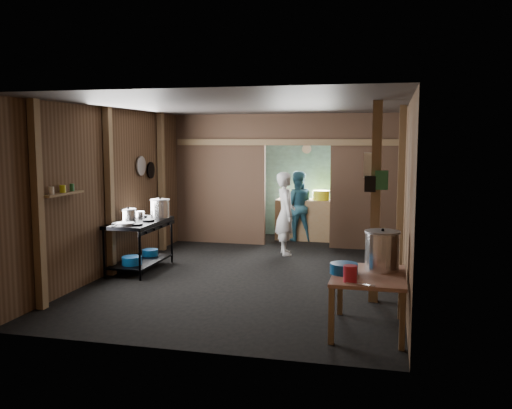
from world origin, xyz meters
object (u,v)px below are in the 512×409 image
(gas_range, at_px, (140,246))
(stock_pot, at_px, (382,251))
(yellow_tub, at_px, (321,195))
(prep_table, at_px, (368,302))
(cook, at_px, (286,214))
(stove_pot_large, at_px, (160,209))
(pink_bucket, at_px, (350,274))

(gas_range, relative_size, stock_pot, 2.91)
(yellow_tub, bearing_deg, prep_table, -77.48)
(gas_range, xyz_separation_m, yellow_tub, (2.51, 3.37, 0.55))
(stock_pot, bearing_deg, cook, 116.41)
(stove_pot_large, height_order, cook, cook)
(pink_bucket, bearing_deg, cook, 109.34)
(gas_range, xyz_separation_m, stock_pot, (3.84, -1.82, 0.45))
(gas_range, bearing_deg, pink_bucket, -34.47)
(prep_table, bearing_deg, cook, 113.42)
(stock_pot, bearing_deg, prep_table, -120.21)
(prep_table, relative_size, cook, 0.71)
(pink_bucket, relative_size, yellow_tub, 0.48)
(stove_pot_large, height_order, stock_pot, stove_pot_large)
(stove_pot_large, bearing_deg, stock_pot, -31.76)
(stock_pot, relative_size, pink_bucket, 2.73)
(cook, bearing_deg, gas_range, 109.47)
(prep_table, distance_m, cook, 4.18)
(prep_table, height_order, yellow_tub, yellow_tub)
(stock_pot, xyz_separation_m, cook, (-1.78, 3.59, -0.10))
(gas_range, relative_size, stove_pot_large, 4.13)
(stove_pot_large, bearing_deg, prep_table, -35.18)
(prep_table, height_order, stove_pot_large, stove_pot_large)
(prep_table, relative_size, yellow_tub, 3.04)
(prep_table, xyz_separation_m, stove_pot_large, (-3.54, 2.50, 0.63))
(prep_table, xyz_separation_m, cook, (-1.65, 3.81, 0.44))
(prep_table, height_order, pink_bucket, pink_bucket)
(gas_range, bearing_deg, cook, 40.72)
(gas_range, height_order, cook, cook)
(gas_range, distance_m, stock_pot, 4.27)
(yellow_tub, bearing_deg, gas_range, -126.68)
(gas_range, bearing_deg, yellow_tub, 53.32)
(cook, bearing_deg, prep_table, -177.83)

